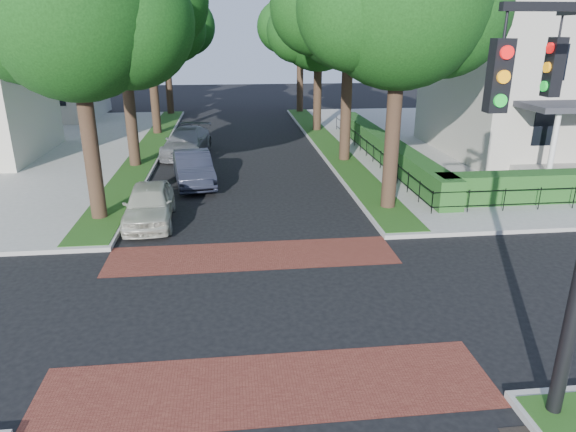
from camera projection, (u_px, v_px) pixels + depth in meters
The scene contains 20 objects.
ground at pixel (259, 306), 13.14m from camera, with size 120.00×120.00×0.00m, color black.
sidewalk_ne at pixel (544, 140), 32.94m from camera, with size 30.00×30.00×0.15m, color gray.
crosswalk_far at pixel (253, 255), 16.14m from camera, with size 9.00×2.20×0.01m, color maroon.
crosswalk_near at pixel (268, 387), 10.15m from camera, with size 9.00×2.20×0.01m, color maroon.
grass_strip_ne at pixel (328, 144), 31.52m from camera, with size 1.60×29.80×0.02m, color #1F4714.
grass_strip_nw at pixel (149, 148), 30.39m from camera, with size 1.60×29.80×0.02m, color #1F4714.
tree_right_near at pixel (402, 2), 17.93m from camera, with size 7.75×6.67×10.66m.
tree_right_mid at pixel (351, 3), 25.30m from camera, with size 8.25×7.09×11.22m.
tree_right_far at pixel (320, 28), 34.06m from camera, with size 7.25×6.23×9.74m.
tree_right_back at pixel (301, 24), 42.36m from camera, with size 7.50×6.45×10.20m.
tree_left_near at pixel (78, 12), 16.88m from camera, with size 7.50×6.45×10.20m.
tree_left_far at pixel (150, 24), 32.82m from camera, with size 7.00×6.02×9.86m.
tree_left_back at pixel (166, 22), 41.16m from camera, with size 7.75×6.66×10.44m.
hedge_main_road at pixel (384, 147), 27.73m from camera, with size 1.00×18.00×1.20m, color #224819.
fence_main_road at pixel (370, 151), 27.70m from camera, with size 0.06×18.00×0.90m, color black, non-canonical shape.
house_victorian at pixel (561, 44), 27.84m from camera, with size 13.00×13.05×12.48m.
house_left_far at pixel (34, 54), 39.74m from camera, with size 10.00×9.00×10.14m.
parked_car_front at pixel (149, 204), 18.70m from camera, with size 1.70×4.24×1.44m, color beige.
parked_car_middle at pixel (193, 169), 23.44m from camera, with size 1.59×4.57×1.51m, color #212331.
parked_car_rear at pixel (187, 142), 29.08m from camera, with size 2.13×5.25×1.52m, color slate.
Camera 1 is at (-0.54, -11.60, 6.63)m, focal length 32.00 mm.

